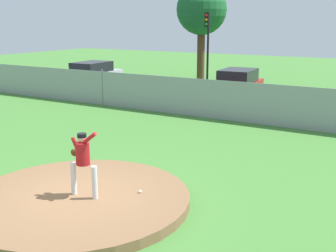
{
  "coord_description": "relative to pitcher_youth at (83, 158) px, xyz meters",
  "views": [
    {
      "loc": [
        6.59,
        -7.03,
        4.24
      ],
      "look_at": [
        0.49,
        3.35,
        1.26
      ],
      "focal_mm": 45.58,
      "sensor_mm": 36.0,
      "label": 1
    }
  ],
  "objects": [
    {
      "name": "traffic_light_near",
      "position": [
        -5.49,
        18.21,
        2.08
      ],
      "size": [
        0.28,
        0.46,
        4.77
      ],
      "color": "black",
      "rests_on": "ground_plane"
    },
    {
      "name": "pitchers_mound",
      "position": [
        -0.17,
        -0.02,
        -1.06
      ],
      "size": [
        5.29,
        5.29,
        0.23
      ],
      "primitive_type": "cylinder",
      "color": "brown",
      "rests_on": "ground_plane"
    },
    {
      "name": "asphalt_strip",
      "position": [
        -0.17,
        14.48,
        -1.18
      ],
      "size": [
        44.0,
        7.0,
        0.01
      ],
      "primitive_type": "cube",
      "color": "#2B2B2D",
      "rests_on": "ground_plane"
    },
    {
      "name": "chainlink_fence",
      "position": [
        -0.17,
        9.98,
        -0.31
      ],
      "size": [
        36.71,
        0.07,
        1.84
      ],
      "color": "gray",
      "rests_on": "ground_plane"
    },
    {
      "name": "baseball",
      "position": [
        1.03,
        0.82,
        -0.91
      ],
      "size": [
        0.07,
        0.07,
        0.07
      ],
      "primitive_type": "sphere",
      "color": "white",
      "rests_on": "pitchers_mound"
    },
    {
      "name": "tree_tall_centre",
      "position": [
        -7.58,
        21.56,
        3.79
      ],
      "size": [
        3.64,
        3.64,
        6.87
      ],
      "color": "#4C331E",
      "rests_on": "ground_plane"
    },
    {
      "name": "pitcher_youth",
      "position": [
        0.0,
        0.0,
        0.0
      ],
      "size": [
        0.82,
        0.32,
        1.61
      ],
      "color": "silver",
      "rests_on": "pitchers_mound"
    },
    {
      "name": "ground_plane",
      "position": [
        -0.17,
        5.98,
        -1.18
      ],
      "size": [
        80.0,
        80.0,
        0.0
      ],
      "primitive_type": "plane",
      "color": "#427A33"
    },
    {
      "name": "parked_car_red",
      "position": [
        -1.73,
        14.09,
        -0.34
      ],
      "size": [
        2.04,
        4.19,
        1.78
      ],
      "color": "#A81919",
      "rests_on": "ground_plane"
    },
    {
      "name": "parked_car_silver",
      "position": [
        -11.7,
        14.11,
        -0.37
      ],
      "size": [
        2.09,
        4.59,
        1.69
      ],
      "color": "#B7BABF",
      "rests_on": "ground_plane"
    }
  ]
}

